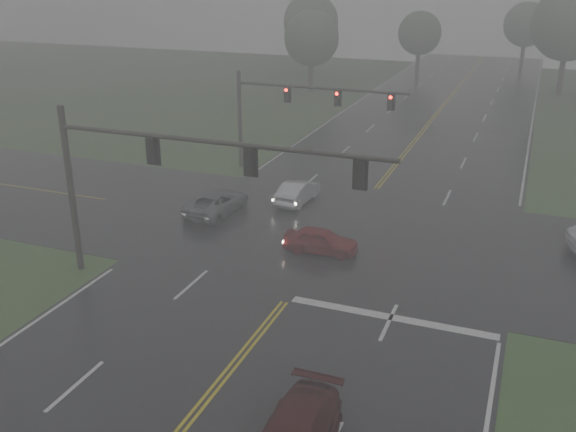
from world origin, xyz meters
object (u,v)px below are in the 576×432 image
at_px(signal_gantry_near, 158,168).
at_px(sedan_silver, 297,202).
at_px(car_grey, 217,213).
at_px(sedan_red, 321,252).
at_px(signal_gantry_far, 289,104).

bearing_deg(signal_gantry_near, sedan_silver, 82.05).
bearing_deg(signal_gantry_near, car_grey, 102.67).
height_order(sedan_red, sedan_silver, sedan_silver).
xyz_separation_m(sedan_red, car_grey, (-7.31, 2.97, 0.00)).
bearing_deg(signal_gantry_far, signal_gantry_near, -86.71).
height_order(sedan_red, signal_gantry_far, signal_gantry_far).
relative_size(sedan_silver, car_grey, 0.84).
xyz_separation_m(car_grey, signal_gantry_far, (0.96, 8.96, 4.74)).
relative_size(sedan_silver, signal_gantry_near, 0.27).
relative_size(sedan_silver, signal_gantry_far, 0.34).
height_order(sedan_silver, signal_gantry_far, signal_gantry_far).
bearing_deg(car_grey, signal_gantry_far, -93.22).
xyz_separation_m(sedan_silver, signal_gantry_near, (-1.71, -12.23, 5.48)).
bearing_deg(sedan_red, sedan_silver, 25.61).
height_order(car_grey, signal_gantry_near, signal_gantry_near).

